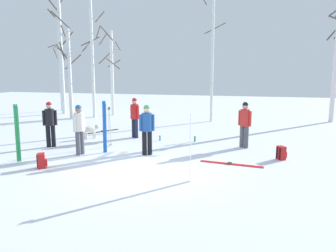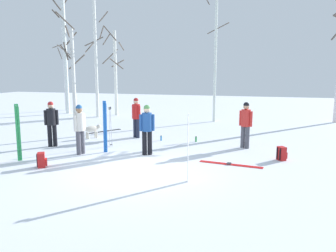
# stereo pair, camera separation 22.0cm
# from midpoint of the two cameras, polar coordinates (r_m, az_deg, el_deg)

# --- Properties ---
(ground_plane) EXTENTS (60.00, 60.00, 0.00)m
(ground_plane) POSITION_cam_midpoint_polar(r_m,az_deg,el_deg) (9.46, -6.22, -7.79)
(ground_plane) COLOR white
(person_0) EXTENTS (0.47, 0.34, 1.72)m
(person_0) POSITION_cam_midpoint_polar(r_m,az_deg,el_deg) (13.89, -6.33, 1.92)
(person_0) COLOR #1E2338
(person_0) RESTS_ON ground_plane
(person_1) EXTENTS (0.48, 0.34, 1.72)m
(person_1) POSITION_cam_midpoint_polar(r_m,az_deg,el_deg) (12.28, 12.86, 0.73)
(person_1) COLOR #4C4C56
(person_1) RESTS_ON ground_plane
(person_2) EXTENTS (0.49, 0.34, 1.72)m
(person_2) POSITION_cam_midpoint_polar(r_m,az_deg,el_deg) (10.96, -4.31, -0.09)
(person_2) COLOR black
(person_2) RESTS_ON ground_plane
(person_3) EXTENTS (0.34, 0.51, 1.72)m
(person_3) POSITION_cam_midpoint_polar(r_m,az_deg,el_deg) (11.39, -15.90, -0.06)
(person_3) COLOR #4C4C56
(person_3) RESTS_ON ground_plane
(person_4) EXTENTS (0.46, 0.34, 1.72)m
(person_4) POSITION_cam_midpoint_polar(r_m,az_deg,el_deg) (12.91, -20.54, 0.79)
(person_4) COLOR black
(person_4) RESTS_ON ground_plane
(dog) EXTENTS (0.56, 0.75, 0.57)m
(dog) POSITION_cam_midpoint_polar(r_m,az_deg,el_deg) (14.13, -13.87, -0.61)
(dog) COLOR beige
(dog) RESTS_ON ground_plane
(ski_pair_planted_0) EXTENTS (0.05, 0.25, 1.79)m
(ski_pair_planted_0) POSITION_cam_midpoint_polar(r_m,az_deg,el_deg) (8.22, 3.18, -3.97)
(ski_pair_planted_0) COLOR white
(ski_pair_planted_0) RESTS_ON ground_plane
(ski_pair_planted_1) EXTENTS (0.15, 0.04, 1.82)m
(ski_pair_planted_1) POSITION_cam_midpoint_polar(r_m,az_deg,el_deg) (11.49, -11.64, -0.20)
(ski_pair_planted_1) COLOR blue
(ski_pair_planted_1) RESTS_ON ground_plane
(ski_pair_planted_2) EXTENTS (0.12, 0.11, 1.82)m
(ski_pair_planted_2) POSITION_cam_midpoint_polar(r_m,az_deg,el_deg) (11.21, -25.52, -1.17)
(ski_pair_planted_2) COLOR green
(ski_pair_planted_2) RESTS_ON ground_plane
(ski_pair_lying_0) EXTENTS (1.95, 0.41, 0.05)m
(ski_pair_lying_0) POSITION_cam_midpoint_polar(r_m,az_deg,el_deg) (10.17, 10.41, -6.59)
(ski_pair_lying_0) COLOR red
(ski_pair_lying_0) RESTS_ON ground_plane
(ski_pair_lying_1) EXTENTS (1.07, 1.60, 0.05)m
(ski_pair_lying_1) POSITION_cam_midpoint_polar(r_m,az_deg,el_deg) (15.68, -11.87, -0.95)
(ski_pair_lying_1) COLOR black
(ski_pair_lying_1) RESTS_ON ground_plane
(ski_poles_0) EXTENTS (0.07, 0.22, 1.51)m
(ski_poles_0) POSITION_cam_midpoint_polar(r_m,az_deg,el_deg) (12.35, -10.76, 0.04)
(ski_poles_0) COLOR #B2B2BC
(ski_poles_0) RESTS_ON ground_plane
(backpack_1) EXTENTS (0.34, 0.34, 0.44)m
(backpack_1) POSITION_cam_midpoint_polar(r_m,az_deg,el_deg) (11.07, 18.79, -4.53)
(backpack_1) COLOR red
(backpack_1) RESTS_ON ground_plane
(backpack_2) EXTENTS (0.34, 0.34, 0.44)m
(backpack_2) POSITION_cam_midpoint_polar(r_m,az_deg,el_deg) (10.33, -21.93, -5.71)
(backpack_2) COLOR red
(backpack_2) RESTS_ON ground_plane
(water_bottle_0) EXTENTS (0.07, 0.07, 0.23)m
(water_bottle_0) POSITION_cam_midpoint_polar(r_m,az_deg,el_deg) (13.18, 4.28, -2.32)
(water_bottle_0) COLOR green
(water_bottle_0) RESTS_ON ground_plane
(water_bottle_1) EXTENTS (0.06, 0.06, 0.21)m
(water_bottle_1) POSITION_cam_midpoint_polar(r_m,az_deg,el_deg) (13.37, -1.90, -2.16)
(water_bottle_1) COLOR #1E72BF
(water_bottle_1) RESTS_ON ground_plane
(birch_tree_0) EXTENTS (1.84, 1.84, 5.91)m
(birch_tree_0) POSITION_cam_midpoint_polar(r_m,az_deg,el_deg) (24.92, -18.73, 9.63)
(birch_tree_0) COLOR silver
(birch_tree_0) RESTS_ON ground_plane
(birch_tree_1) EXTENTS (1.58, 1.38, 8.09)m
(birch_tree_1) POSITION_cam_midpoint_polar(r_m,az_deg,el_deg) (23.01, -18.63, 12.56)
(birch_tree_1) COLOR silver
(birch_tree_1) RESTS_ON ground_plane
(birch_tree_2) EXTENTS (1.16, 1.26, 5.32)m
(birch_tree_2) POSITION_cam_midpoint_polar(r_m,az_deg,el_deg) (20.57, -17.28, 9.07)
(birch_tree_2) COLOR silver
(birch_tree_2) RESTS_ON ground_plane
(birch_tree_3) EXTENTS (1.83, 1.40, 6.99)m
(birch_tree_3) POSITION_cam_midpoint_polar(r_m,az_deg,el_deg) (20.57, -13.41, 11.60)
(birch_tree_3) COLOR white
(birch_tree_3) RESTS_ON ground_plane
(birch_tree_4) EXTENTS (1.46, 1.46, 5.65)m
(birch_tree_4) POSITION_cam_midpoint_polar(r_m,az_deg,el_deg) (21.29, -10.15, 9.49)
(birch_tree_4) COLOR white
(birch_tree_4) RESTS_ON ground_plane
(birch_tree_5) EXTENTS (1.42, 1.43, 7.82)m
(birch_tree_5) POSITION_cam_midpoint_polar(r_m,az_deg,el_deg) (18.55, 7.46, 13.56)
(birch_tree_5) COLOR silver
(birch_tree_5) RESTS_ON ground_plane
(birch_tree_6) EXTENTS (1.33, 1.36, 7.03)m
(birch_tree_6) POSITION_cam_midpoint_polar(r_m,az_deg,el_deg) (20.33, 27.22, 10.98)
(birch_tree_6) COLOR silver
(birch_tree_6) RESTS_ON ground_plane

